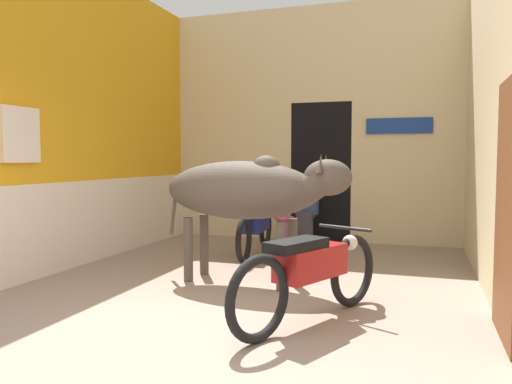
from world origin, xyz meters
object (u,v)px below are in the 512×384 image
motorcycle_near (311,271)px  cow (248,191)px  shopkeeper_seated (306,207)px  plastic_stool (284,229)px  motorcycle_far (256,226)px

motorcycle_near → cow: bearing=130.6°
shopkeeper_seated → plastic_stool: shopkeeper_seated is taller
cow → shopkeeper_seated: (0.08, 2.74, -0.44)m
motorcycle_near → plastic_stool: (-1.31, 3.93, -0.22)m
motorcycle_near → shopkeeper_seated: (-0.91, 3.90, 0.18)m
cow → motorcycle_far: 1.86m
shopkeeper_seated → plastic_stool: bearing=176.3°
cow → shopkeeper_seated: size_ratio=1.89×
cow → motorcycle_near: bearing=-49.4°
plastic_stool → cow: bearing=-83.5°
motorcycle_near → shopkeeper_seated: bearing=103.2°
cow → motorcycle_near: size_ratio=1.20×
plastic_stool → motorcycle_far: bearing=-98.0°
shopkeeper_seated → plastic_stool: size_ratio=2.61×
cow → plastic_stool: cow is taller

